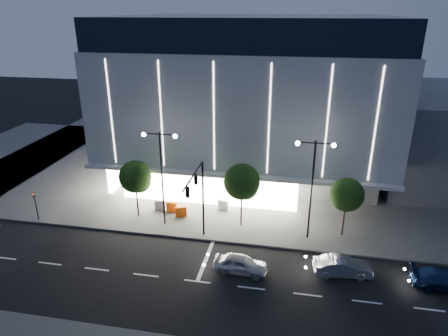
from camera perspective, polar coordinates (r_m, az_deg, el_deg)
name	(u,v)px	position (r m, az deg, el deg)	size (l,w,h in m)	color
ground	(177,266)	(32.28, -6.70, -13.79)	(160.00, 160.00, 0.00)	black
sidewalk_museum	(268,162)	(52.45, 6.24, 0.90)	(70.00, 40.00, 0.15)	#474747
museum	(252,94)	(48.45, 4.09, 10.55)	(30.00, 25.80, 18.00)	#4C4C51
traffic_mast	(199,191)	(32.26, -3.66, -3.34)	(0.33, 5.89, 7.07)	black
street_lamp_west	(161,165)	(35.34, -8.95, 0.38)	(3.16, 0.36, 9.00)	black
street_lamp_east	(313,176)	(33.48, 12.56, -1.13)	(3.16, 0.36, 9.00)	black
ped_signal_far	(36,203)	(41.19, -25.33, -4.54)	(0.22, 0.24, 3.00)	black
tree_left	(136,178)	(37.98, -12.52, -1.46)	(3.02, 3.02, 5.72)	black
tree_mid	(242,184)	(35.30, 2.60, -2.24)	(3.25, 3.25, 6.15)	black
tree_right	(347,196)	(35.51, 17.14, -3.91)	(2.91, 2.91, 5.51)	black
car_lead	(241,264)	(31.14, 2.37, -13.54)	(1.66, 4.13, 1.41)	silver
car_second	(342,267)	(32.11, 16.56, -13.35)	(1.50, 4.30, 1.42)	silver
car_third	(446,280)	(33.62, 29.15, -13.76)	(1.95, 4.80, 1.39)	navy
barrier_a	(172,207)	(39.54, -7.48, -5.56)	(1.10, 0.25, 1.00)	orange
barrier_b	(160,205)	(40.08, -9.09, -5.26)	(1.10, 0.25, 1.00)	silver
barrier_c	(181,212)	(38.55, -6.16, -6.25)	(1.10, 0.25, 1.00)	#FC570E
barrier_d	(223,205)	(39.58, -0.11, -5.33)	(1.10, 0.25, 1.00)	white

